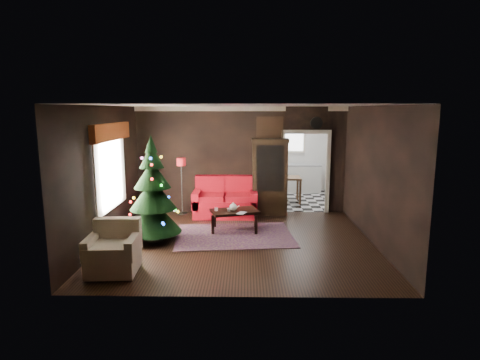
{
  "coord_description": "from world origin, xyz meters",
  "views": [
    {
      "loc": [
        0.14,
        -7.99,
        2.72
      ],
      "look_at": [
        0.0,
        0.9,
        1.15
      ],
      "focal_mm": 29.9,
      "sensor_mm": 36.0,
      "label": 1
    }
  ],
  "objects_px": {
    "christmas_tree": "(153,192)",
    "loveseat": "(225,197)",
    "teapot": "(233,207)",
    "kitchen_table": "(288,189)",
    "wall_clock": "(316,123)",
    "armchair": "(113,247)",
    "curio_cabinet": "(270,178)",
    "coffee_table": "(235,220)",
    "floor_lamp": "(182,186)"
  },
  "relations": [
    {
      "from": "curio_cabinet",
      "to": "coffee_table",
      "type": "relative_size",
      "value": 1.83
    },
    {
      "from": "coffee_table",
      "to": "wall_clock",
      "type": "relative_size",
      "value": 3.24
    },
    {
      "from": "curio_cabinet",
      "to": "armchair",
      "type": "height_order",
      "value": "curio_cabinet"
    },
    {
      "from": "loveseat",
      "to": "kitchen_table",
      "type": "relative_size",
      "value": 2.27
    },
    {
      "from": "curio_cabinet",
      "to": "christmas_tree",
      "type": "distance_m",
      "value": 3.36
    },
    {
      "from": "armchair",
      "to": "coffee_table",
      "type": "height_order",
      "value": "armchair"
    },
    {
      "from": "christmas_tree",
      "to": "armchair",
      "type": "bearing_deg",
      "value": -99.23
    },
    {
      "from": "loveseat",
      "to": "armchair",
      "type": "relative_size",
      "value": 2.01
    },
    {
      "from": "christmas_tree",
      "to": "armchair",
      "type": "xyz_separation_m",
      "value": [
        -0.28,
        -1.75,
        -0.59
      ]
    },
    {
      "from": "loveseat",
      "to": "floor_lamp",
      "type": "distance_m",
      "value": 1.15
    },
    {
      "from": "coffee_table",
      "to": "wall_clock",
      "type": "height_order",
      "value": "wall_clock"
    },
    {
      "from": "teapot",
      "to": "kitchen_table",
      "type": "xyz_separation_m",
      "value": [
        1.55,
        2.99,
        -0.2
      ]
    },
    {
      "from": "curio_cabinet",
      "to": "christmas_tree",
      "type": "relative_size",
      "value": 0.87
    },
    {
      "from": "loveseat",
      "to": "armchair",
      "type": "bearing_deg",
      "value": -114.19
    },
    {
      "from": "christmas_tree",
      "to": "loveseat",
      "type": "bearing_deg",
      "value": 54.93
    },
    {
      "from": "loveseat",
      "to": "teapot",
      "type": "distance_m",
      "value": 1.37
    },
    {
      "from": "coffee_table",
      "to": "teapot",
      "type": "xyz_separation_m",
      "value": [
        -0.03,
        -0.06,
        0.32
      ]
    },
    {
      "from": "teapot",
      "to": "curio_cabinet",
      "type": "bearing_deg",
      "value": 60.05
    },
    {
      "from": "loveseat",
      "to": "christmas_tree",
      "type": "bearing_deg",
      "value": -125.07
    },
    {
      "from": "curio_cabinet",
      "to": "wall_clock",
      "type": "bearing_deg",
      "value": 8.53
    },
    {
      "from": "loveseat",
      "to": "kitchen_table",
      "type": "xyz_separation_m",
      "value": [
        1.8,
        1.65,
        -0.12
      ]
    },
    {
      "from": "coffee_table",
      "to": "wall_clock",
      "type": "distance_m",
      "value": 3.41
    },
    {
      "from": "armchair",
      "to": "teapot",
      "type": "distance_m",
      "value": 3.07
    },
    {
      "from": "curio_cabinet",
      "to": "kitchen_table",
      "type": "bearing_deg",
      "value": 65.56
    },
    {
      "from": "loveseat",
      "to": "wall_clock",
      "type": "relative_size",
      "value": 5.31
    },
    {
      "from": "curio_cabinet",
      "to": "armchair",
      "type": "relative_size",
      "value": 2.25
    },
    {
      "from": "floor_lamp",
      "to": "coffee_table",
      "type": "relative_size",
      "value": 1.37
    },
    {
      "from": "armchair",
      "to": "floor_lamp",
      "type": "bearing_deg",
      "value": 76.95
    },
    {
      "from": "loveseat",
      "to": "christmas_tree",
      "type": "height_order",
      "value": "christmas_tree"
    },
    {
      "from": "christmas_tree",
      "to": "wall_clock",
      "type": "bearing_deg",
      "value": 32.48
    },
    {
      "from": "coffee_table",
      "to": "christmas_tree",
      "type": "bearing_deg",
      "value": -157.38
    },
    {
      "from": "coffee_table",
      "to": "kitchen_table",
      "type": "bearing_deg",
      "value": 62.67
    },
    {
      "from": "loveseat",
      "to": "curio_cabinet",
      "type": "bearing_deg",
      "value": 10.83
    },
    {
      "from": "floor_lamp",
      "to": "kitchen_table",
      "type": "bearing_deg",
      "value": 34.08
    },
    {
      "from": "christmas_tree",
      "to": "wall_clock",
      "type": "xyz_separation_m",
      "value": [
        3.74,
        2.38,
        1.33
      ]
    },
    {
      "from": "coffee_table",
      "to": "armchair",
      "type": "bearing_deg",
      "value": -128.69
    },
    {
      "from": "curio_cabinet",
      "to": "teapot",
      "type": "xyz_separation_m",
      "value": [
        -0.9,
        -1.56,
        -0.38
      ]
    },
    {
      "from": "floor_lamp",
      "to": "teapot",
      "type": "xyz_separation_m",
      "value": [
        1.32,
        -1.05,
        -0.26
      ]
    },
    {
      "from": "coffee_table",
      "to": "curio_cabinet",
      "type": "bearing_deg",
      "value": 60.07
    },
    {
      "from": "curio_cabinet",
      "to": "armchair",
      "type": "xyz_separation_m",
      "value": [
        -2.83,
        -3.95,
        -0.49
      ]
    },
    {
      "from": "armchair",
      "to": "teapot",
      "type": "height_order",
      "value": "armchair"
    },
    {
      "from": "christmas_tree",
      "to": "curio_cabinet",
      "type": "bearing_deg",
      "value": 40.91
    },
    {
      "from": "wall_clock",
      "to": "floor_lamp",
      "type": "bearing_deg",
      "value": -168.59
    },
    {
      "from": "armchair",
      "to": "christmas_tree",
      "type": "bearing_deg",
      "value": 77.75
    },
    {
      "from": "coffee_table",
      "to": "teapot",
      "type": "distance_m",
      "value": 0.33
    },
    {
      "from": "floor_lamp",
      "to": "armchair",
      "type": "height_order",
      "value": "floor_lamp"
    },
    {
      "from": "curio_cabinet",
      "to": "armchair",
      "type": "distance_m",
      "value": 4.88
    },
    {
      "from": "loveseat",
      "to": "teapot",
      "type": "xyz_separation_m",
      "value": [
        0.25,
        -1.34,
        0.07
      ]
    },
    {
      "from": "christmas_tree",
      "to": "kitchen_table",
      "type": "relative_size",
      "value": 2.93
    },
    {
      "from": "curio_cabinet",
      "to": "coffee_table",
      "type": "bearing_deg",
      "value": -119.93
    }
  ]
}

